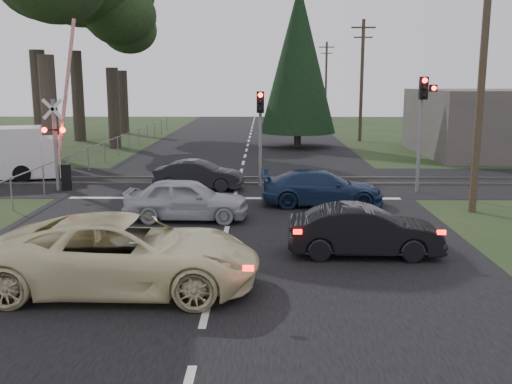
{
  "coord_description": "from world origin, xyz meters",
  "views": [
    {
      "loc": [
        1.14,
        -13.68,
        4.54
      ],
      "look_at": [
        0.92,
        2.88,
        1.3
      ],
      "focal_mm": 40.0,
      "sensor_mm": 36.0,
      "label": 1
    }
  ],
  "objects_px": {
    "utility_pole_far": "(326,79)",
    "dark_hatchback": "(364,231)",
    "crossing_signal": "(61,142)",
    "traffic_signal_right": "(423,112)",
    "utility_pole_near": "(482,75)",
    "traffic_signal_center": "(260,122)",
    "blue_sedan": "(322,188)",
    "silver_car": "(187,199)",
    "utility_pole_mid": "(362,78)",
    "dark_car_far": "(199,175)",
    "cream_coupe": "(125,254)"
  },
  "relations": [
    {
      "from": "utility_pole_mid",
      "to": "cream_coupe",
      "type": "xyz_separation_m",
      "value": [
        -10.39,
        -31.75,
        -3.9
      ]
    },
    {
      "from": "traffic_signal_right",
      "to": "traffic_signal_center",
      "type": "height_order",
      "value": "traffic_signal_right"
    },
    {
      "from": "utility_pole_mid",
      "to": "dark_car_far",
      "type": "bearing_deg",
      "value": -116.86
    },
    {
      "from": "traffic_signal_right",
      "to": "dark_car_far",
      "type": "relative_size",
      "value": 1.26
    },
    {
      "from": "crossing_signal",
      "to": "blue_sedan",
      "type": "distance_m",
      "value": 11.02
    },
    {
      "from": "utility_pole_near",
      "to": "blue_sedan",
      "type": "bearing_deg",
      "value": 169.13
    },
    {
      "from": "blue_sedan",
      "to": "dark_car_far",
      "type": "bearing_deg",
      "value": 58.35
    },
    {
      "from": "traffic_signal_center",
      "to": "blue_sedan",
      "type": "height_order",
      "value": "traffic_signal_center"
    },
    {
      "from": "crossing_signal",
      "to": "dark_hatchback",
      "type": "height_order",
      "value": "crossing_signal"
    },
    {
      "from": "utility_pole_far",
      "to": "dark_hatchback",
      "type": "xyz_separation_m",
      "value": [
        -4.71,
        -54.17,
        -4.07
      ]
    },
    {
      "from": "utility_pole_far",
      "to": "traffic_signal_center",
      "type": "bearing_deg",
      "value": -99.6
    },
    {
      "from": "blue_sedan",
      "to": "crossing_signal",
      "type": "bearing_deg",
      "value": 75.57
    },
    {
      "from": "dark_car_far",
      "to": "traffic_signal_right",
      "type": "bearing_deg",
      "value": -87.86
    },
    {
      "from": "traffic_signal_right",
      "to": "dark_hatchback",
      "type": "bearing_deg",
      "value": -113.49
    },
    {
      "from": "traffic_signal_center",
      "to": "utility_pole_near",
      "type": "distance_m",
      "value": 9.05
    },
    {
      "from": "dark_car_far",
      "to": "crossing_signal",
      "type": "bearing_deg",
      "value": 98.51
    },
    {
      "from": "silver_car",
      "to": "blue_sedan",
      "type": "distance_m",
      "value": 5.23
    },
    {
      "from": "utility_pole_far",
      "to": "blue_sedan",
      "type": "xyz_separation_m",
      "value": [
        -5.21,
        -48.0,
        -4.07
      ]
    },
    {
      "from": "crossing_signal",
      "to": "traffic_signal_right",
      "type": "distance_m",
      "value": 14.88
    },
    {
      "from": "utility_pole_far",
      "to": "silver_car",
      "type": "relative_size",
      "value": 2.21
    },
    {
      "from": "silver_car",
      "to": "blue_sedan",
      "type": "height_order",
      "value": "silver_car"
    },
    {
      "from": "traffic_signal_right",
      "to": "cream_coupe",
      "type": "relative_size",
      "value": 0.79
    },
    {
      "from": "utility_pole_near",
      "to": "cream_coupe",
      "type": "height_order",
      "value": "utility_pole_near"
    },
    {
      "from": "crossing_signal",
      "to": "silver_car",
      "type": "height_order",
      "value": "crossing_signal"
    },
    {
      "from": "utility_pole_far",
      "to": "silver_car",
      "type": "bearing_deg",
      "value": -101.13
    },
    {
      "from": "utility_pole_near",
      "to": "utility_pole_mid",
      "type": "xyz_separation_m",
      "value": [
        0.0,
        24.0,
        0.0
      ]
    },
    {
      "from": "silver_car",
      "to": "dark_car_far",
      "type": "bearing_deg",
      "value": 3.79
    },
    {
      "from": "traffic_signal_center",
      "to": "dark_hatchback",
      "type": "bearing_deg",
      "value": -74.16
    },
    {
      "from": "traffic_signal_right",
      "to": "utility_pole_near",
      "type": "relative_size",
      "value": 0.52
    },
    {
      "from": "utility_pole_near",
      "to": "utility_pole_mid",
      "type": "relative_size",
      "value": 1.0
    },
    {
      "from": "traffic_signal_center",
      "to": "dark_car_far",
      "type": "bearing_deg",
      "value": -166.57
    },
    {
      "from": "utility_pole_mid",
      "to": "utility_pole_far",
      "type": "bearing_deg",
      "value": 90.0
    },
    {
      "from": "crossing_signal",
      "to": "utility_pole_far",
      "type": "bearing_deg",
      "value": 70.77
    },
    {
      "from": "traffic_signal_right",
      "to": "utility_pole_mid",
      "type": "bearing_deg",
      "value": 87.34
    },
    {
      "from": "dark_car_far",
      "to": "utility_pole_near",
      "type": "bearing_deg",
      "value": -106.1
    },
    {
      "from": "crossing_signal",
      "to": "traffic_signal_right",
      "type": "xyz_separation_m",
      "value": [
        14.82,
        -0.31,
        1.26
      ]
    },
    {
      "from": "blue_sedan",
      "to": "dark_hatchback",
      "type": "bearing_deg",
      "value": -175.03
    },
    {
      "from": "utility_pole_near",
      "to": "dark_car_far",
      "type": "distance_m",
      "value": 11.63
    },
    {
      "from": "traffic_signal_center",
      "to": "dark_hatchback",
      "type": "xyz_separation_m",
      "value": [
        2.79,
        -9.84,
        -2.15
      ]
    },
    {
      "from": "dark_car_far",
      "to": "dark_hatchback",
      "type": "bearing_deg",
      "value": -143.91
    },
    {
      "from": "utility_pole_mid",
      "to": "dark_hatchback",
      "type": "xyz_separation_m",
      "value": [
        -4.71,
        -29.17,
        -4.07
      ]
    },
    {
      "from": "dark_hatchback",
      "to": "traffic_signal_right",
      "type": "bearing_deg",
      "value": -22.3
    },
    {
      "from": "crossing_signal",
      "to": "silver_car",
      "type": "distance_m",
      "value": 7.9
    },
    {
      "from": "utility_pole_mid",
      "to": "utility_pole_far",
      "type": "xyz_separation_m",
      "value": [
        0.0,
        25.0,
        0.0
      ]
    },
    {
      "from": "cream_coupe",
      "to": "traffic_signal_right",
      "type": "bearing_deg",
      "value": -39.37
    },
    {
      "from": "utility_pole_far",
      "to": "silver_car",
      "type": "distance_m",
      "value": 51.44
    },
    {
      "from": "dark_car_far",
      "to": "utility_pole_far",
      "type": "bearing_deg",
      "value": -6.88
    },
    {
      "from": "utility_pole_near",
      "to": "cream_coupe",
      "type": "distance_m",
      "value": 13.54
    },
    {
      "from": "utility_pole_near",
      "to": "utility_pole_far",
      "type": "xyz_separation_m",
      "value": [
        0.0,
        49.0,
        0.0
      ]
    },
    {
      "from": "crossing_signal",
      "to": "cream_coupe",
      "type": "xyz_separation_m",
      "value": [
        5.38,
        -11.54,
        -1.23
      ]
    }
  ]
}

